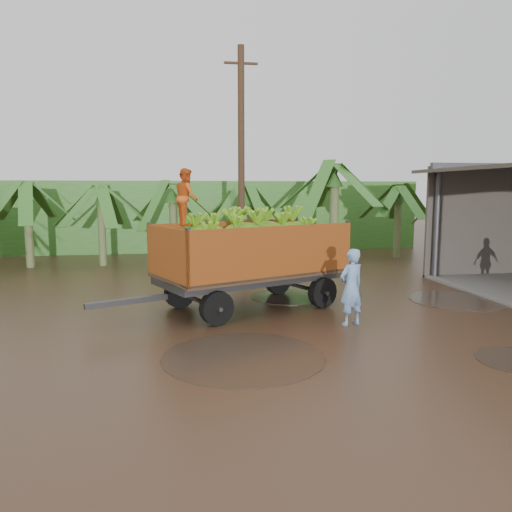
{
  "coord_description": "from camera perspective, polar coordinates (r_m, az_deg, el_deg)",
  "views": [
    {
      "loc": [
        -4.03,
        -10.7,
        3.19
      ],
      "look_at": [
        -1.72,
        2.85,
        1.34
      ],
      "focal_mm": 35.0,
      "sensor_mm": 36.0,
      "label": 1
    }
  ],
  "objects": [
    {
      "name": "ground",
      "position": [
        11.87,
        10.64,
        -8.06
      ],
      "size": [
        100.0,
        100.0,
        0.0
      ],
      "primitive_type": "plane",
      "color": "black",
      "rests_on": "ground"
    },
    {
      "name": "hedge_north",
      "position": [
        26.82,
        -5.35,
        4.65
      ],
      "size": [
        22.0,
        3.0,
        3.6
      ],
      "primitive_type": "cube",
      "color": "#2D661E",
      "rests_on": "ground"
    },
    {
      "name": "banana_plants",
      "position": [
        17.68,
        -10.93,
        3.05
      ],
      "size": [
        24.56,
        20.12,
        4.48
      ],
      "color": "#2D661E",
      "rests_on": "ground"
    },
    {
      "name": "banana_trailer",
      "position": [
        13.32,
        -0.65,
        0.29
      ],
      "size": [
        6.79,
        4.15,
        3.7
      ],
      "rotation": [
        0.0,
        0.0,
        0.41
      ],
      "color": "#CA5E1C",
      "rests_on": "ground"
    },
    {
      "name": "man_blue",
      "position": [
        11.93,
        10.83,
        -3.5
      ],
      "size": [
        0.78,
        0.65,
        1.82
      ],
      "primitive_type": "imported",
      "rotation": [
        0.0,
        0.0,
        3.51
      ],
      "color": "#7199CF",
      "rests_on": "ground"
    },
    {
      "name": "utility_pole",
      "position": [
        18.27,
        -1.69,
        10.66
      ],
      "size": [
        1.2,
        0.24,
        8.19
      ],
      "color": "#47301E",
      "rests_on": "ground"
    }
  ]
}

